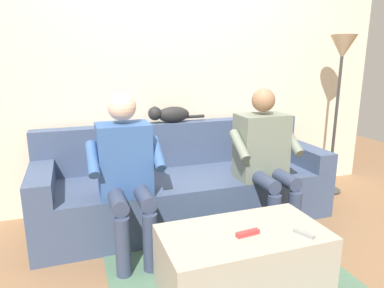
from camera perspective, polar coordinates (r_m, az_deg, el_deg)
name	(u,v)px	position (r m, az deg, el deg)	size (l,w,h in m)	color
ground_plane	(217,258)	(2.62, 4.02, -18.06)	(8.00, 8.00, 0.00)	#846042
back_wall	(169,60)	(3.34, -3.77, 13.51)	(4.56, 0.06, 2.73)	beige
couch	(185,187)	(3.11, -1.17, -7.02)	(2.48, 0.80, 0.81)	#3D4C6B
coffee_table	(243,262)	(2.22, 8.23, -18.50)	(0.97, 0.52, 0.40)	#A89E8E
person_left_seated	(265,153)	(2.89, 11.73, -1.40)	(0.55, 0.56, 1.15)	slate
person_right_seated	(126,166)	(2.52, -10.69, -3.60)	(0.52, 0.58, 1.15)	#335693
cat_on_backrest	(169,114)	(3.19, -3.73, 4.85)	(0.53, 0.13, 0.16)	black
remote_red	(248,233)	(2.08, 9.05, -14.12)	(0.14, 0.03, 0.03)	#B73333
remote_gray	(304,233)	(2.15, 17.78, -13.68)	(0.12, 0.03, 0.02)	gray
floor_rug	(233,280)	(2.42, 6.66, -21.07)	(1.52, 1.63, 0.01)	#4C7056
floor_lamp	(341,64)	(3.80, 23.10, 11.92)	(0.25, 0.25, 1.60)	#2D2D2D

